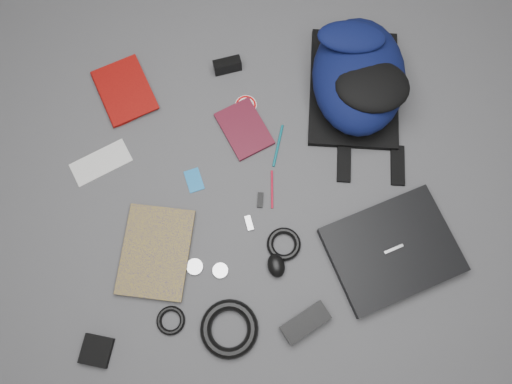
{
  "coord_description": "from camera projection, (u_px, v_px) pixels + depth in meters",
  "views": [
    {
      "loc": [
        -0.07,
        -0.44,
        1.58
      ],
      "look_at": [
        0.0,
        0.0,
        0.02
      ],
      "focal_mm": 35.0,
      "sensor_mm": 36.0,
      "label": 1
    }
  ],
  "objects": [
    {
      "name": "dvd_case",
      "position": [
        244.0,
        129.0,
        1.7
      ],
      "size": [
        0.19,
        0.23,
        0.02
      ],
      "primitive_type": "cube",
      "rotation": [
        0.0,
        0.0,
        0.34
      ],
      "color": "#410C18",
      "rests_on": "ground"
    },
    {
      "name": "cable_coil",
      "position": [
        284.0,
        244.0,
        1.59
      ],
      "size": [
        0.13,
        0.13,
        0.02
      ],
      "primitive_type": "torus",
      "rotation": [
        0.0,
        0.0,
        0.16
      ],
      "color": "black",
      "rests_on": "ground"
    },
    {
      "name": "envelope",
      "position": [
        101.0,
        163.0,
        1.67
      ],
      "size": [
        0.21,
        0.15,
        0.0
      ],
      "primitive_type": "cube",
      "rotation": [
        0.0,
        0.0,
        0.35
      ],
      "color": "silver",
      "rests_on": "ground"
    },
    {
      "name": "headphone_right",
      "position": [
        220.0,
        271.0,
        1.57
      ],
      "size": [
        0.05,
        0.05,
        0.01
      ],
      "primitive_type": "cylinder",
      "rotation": [
        0.0,
        0.0,
        -0.04
      ],
      "color": "silver",
      "rests_on": "ground"
    },
    {
      "name": "earbud_coil",
      "position": [
        171.0,
        321.0,
        1.52
      ],
      "size": [
        0.12,
        0.12,
        0.02
      ],
      "primitive_type": "torus",
      "rotation": [
        0.0,
        0.0,
        -0.4
      ],
      "color": "black",
      "rests_on": "ground"
    },
    {
      "name": "usb_black",
      "position": [
        260.0,
        200.0,
        1.63
      ],
      "size": [
        0.03,
        0.05,
        0.01
      ],
      "primitive_type": "cube",
      "rotation": [
        0.0,
        0.0,
        -0.23
      ],
      "color": "black",
      "rests_on": "ground"
    },
    {
      "name": "id_badge",
      "position": [
        194.0,
        180.0,
        1.65
      ],
      "size": [
        0.06,
        0.09,
        0.0
      ],
      "primitive_type": "cube",
      "rotation": [
        0.0,
        0.0,
        0.17
      ],
      "color": "#176BAE",
      "rests_on": "ground"
    },
    {
      "name": "laptop",
      "position": [
        392.0,
        250.0,
        1.57
      ],
      "size": [
        0.44,
        0.38,
        0.04
      ],
      "primitive_type": "cube",
      "rotation": [
        0.0,
        0.0,
        0.24
      ],
      "color": "black",
      "rests_on": "ground"
    },
    {
      "name": "sticker_disc",
      "position": [
        246.0,
        105.0,
        1.73
      ],
      "size": [
        0.09,
        0.09,
        0.0
      ],
      "primitive_type": "cylinder",
      "rotation": [
        0.0,
        0.0,
        -0.23
      ],
      "color": "white",
      "rests_on": "ground"
    },
    {
      "name": "compact_camera",
      "position": [
        227.0,
        66.0,
        1.74
      ],
      "size": [
        0.1,
        0.04,
        0.05
      ],
      "primitive_type": "cube",
      "rotation": [
        0.0,
        0.0,
        0.1
      ],
      "color": "black",
      "rests_on": "ground"
    },
    {
      "name": "power_brick",
      "position": [
        305.0,
        323.0,
        1.51
      ],
      "size": [
        0.16,
        0.12,
        0.04
      ],
      "primitive_type": "cube",
      "rotation": [
        0.0,
        0.0,
        0.41
      ],
      "color": "black",
      "rests_on": "ground"
    },
    {
      "name": "headphone_left",
      "position": [
        195.0,
        267.0,
        1.57
      ],
      "size": [
        0.07,
        0.07,
        0.01
      ],
      "primitive_type": "cylinder",
      "rotation": [
        0.0,
        0.0,
        0.35
      ],
      "color": "silver",
      "rests_on": "ground"
    },
    {
      "name": "ground",
      "position": [
        256.0,
        194.0,
        1.64
      ],
      "size": [
        4.0,
        4.0,
        0.0
      ],
      "primitive_type": "plane",
      "color": "#4F4F51",
      "rests_on": "ground"
    },
    {
      "name": "usb_silver",
      "position": [
        249.0,
        223.0,
        1.61
      ],
      "size": [
        0.02,
        0.05,
        0.01
      ],
      "primitive_type": "cube",
      "rotation": [
        0.0,
        0.0,
        0.11
      ],
      "color": "#ABABAD",
      "rests_on": "ground"
    },
    {
      "name": "mouse",
      "position": [
        276.0,
        266.0,
        1.56
      ],
      "size": [
        0.06,
        0.08,
        0.04
      ],
      "primitive_type": "ellipsoid",
      "rotation": [
        0.0,
        0.0,
        0.06
      ],
      "color": "black",
      "rests_on": "ground"
    },
    {
      "name": "pouch",
      "position": [
        96.0,
        351.0,
        1.5
      ],
      "size": [
        0.11,
        0.11,
        0.02
      ],
      "primitive_type": "cube",
      "rotation": [
        0.0,
        0.0,
        -0.35
      ],
      "color": "black",
      "rests_on": "ground"
    },
    {
      "name": "backpack",
      "position": [
        359.0,
        76.0,
        1.65
      ],
      "size": [
        0.42,
        0.54,
        0.2
      ],
      "primitive_type": null,
      "rotation": [
        0.0,
        0.0,
        -0.22
      ],
      "color": "black",
      "rests_on": "ground"
    },
    {
      "name": "textbook_red",
      "position": [
        102.0,
        100.0,
        1.72
      ],
      "size": [
        0.23,
        0.27,
        0.03
      ],
      "primitive_type": "imported",
      "rotation": [
        0.0,
        0.0,
        0.28
      ],
      "color": "#770706",
      "rests_on": "ground"
    },
    {
      "name": "power_cord_coil",
      "position": [
        229.0,
        329.0,
        1.51
      ],
      "size": [
        0.22,
        0.22,
        0.03
      ],
      "primitive_type": "torus",
      "rotation": [
        0.0,
        0.0,
        0.31
      ],
      "color": "black",
      "rests_on": "ground"
    },
    {
      "name": "pen_teal",
      "position": [
        278.0,
        146.0,
        1.69
      ],
      "size": [
        0.06,
        0.14,
        0.01
      ],
      "primitive_type": "cylinder",
      "rotation": [
        1.57,
        0.0,
        -0.37
      ],
      "color": "#0B5C68",
      "rests_on": "ground"
    },
    {
      "name": "pen_red",
      "position": [
        272.0,
        189.0,
        1.64
      ],
      "size": [
        0.03,
        0.13,
        0.01
      ],
      "primitive_type": "cylinder",
      "rotation": [
        1.57,
        0.0,
        -0.16
      ],
      "color": "#AC0D25",
      "rests_on": "ground"
    },
    {
      "name": "comic_book",
      "position": [
        123.0,
        248.0,
        1.58
      ],
      "size": [
        0.28,
        0.34,
        0.02
      ],
      "primitive_type": "imported",
      "rotation": [
        0.0,
        0.0,
        -0.27
      ],
      "color": "gold",
      "rests_on": "ground"
    }
  ]
}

